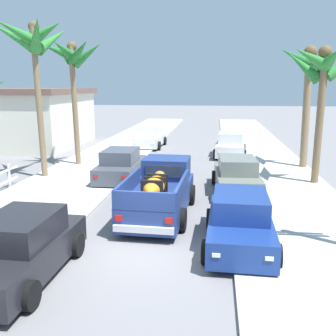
# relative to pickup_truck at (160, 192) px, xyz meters

# --- Properties ---
(ground_plane) EXTENTS (160.00, 160.00, 0.00)m
(ground_plane) POSITION_rel_pickup_truck_xyz_m (-0.01, -3.23, -0.81)
(ground_plane) COLOR slate
(sidewalk_left) EXTENTS (4.70, 60.00, 0.12)m
(sidewalk_left) POSITION_rel_pickup_truck_xyz_m (-4.81, 8.77, -0.75)
(sidewalk_left) COLOR beige
(sidewalk_left) RESTS_ON ground
(sidewalk_right) EXTENTS (4.70, 60.00, 0.12)m
(sidewalk_right) POSITION_rel_pickup_truck_xyz_m (4.80, 8.77, -0.75)
(sidewalk_right) COLOR beige
(sidewalk_right) RESTS_ON ground
(curb_left) EXTENTS (0.16, 60.00, 0.10)m
(curb_left) POSITION_rel_pickup_truck_xyz_m (-3.86, 8.77, -0.76)
(curb_left) COLOR silver
(curb_left) RESTS_ON ground
(curb_right) EXTENTS (0.16, 60.00, 0.10)m
(curb_right) POSITION_rel_pickup_truck_xyz_m (3.85, 8.77, -0.76)
(curb_right) COLOR silver
(curb_right) RESTS_ON ground
(pickup_truck) EXTENTS (2.36, 5.28, 1.80)m
(pickup_truck) POSITION_rel_pickup_truck_xyz_m (0.00, 0.00, 0.00)
(pickup_truck) COLOR navy
(pickup_truck) RESTS_ON ground
(car_left_near) EXTENTS (2.11, 4.30, 1.54)m
(car_left_near) POSITION_rel_pickup_truck_xyz_m (2.68, -2.50, -0.10)
(car_left_near) COLOR navy
(car_left_near) RESTS_ON ground
(car_right_near) EXTENTS (2.13, 4.30, 1.54)m
(car_right_near) POSITION_rel_pickup_truck_xyz_m (-2.96, 15.19, -0.10)
(car_right_near) COLOR silver
(car_right_near) RESTS_ON ground
(car_left_mid) EXTENTS (2.18, 4.33, 1.54)m
(car_left_mid) POSITION_rel_pickup_truck_xyz_m (2.89, 3.29, -0.10)
(car_left_mid) COLOR slate
(car_left_mid) RESTS_ON ground
(car_right_mid) EXTENTS (2.20, 4.33, 1.54)m
(car_right_mid) POSITION_rel_pickup_truck_xyz_m (2.92, 12.17, -0.10)
(car_right_mid) COLOR silver
(car_right_mid) RESTS_ON ground
(car_left_far) EXTENTS (2.02, 4.26, 1.54)m
(car_left_far) POSITION_rel_pickup_truck_xyz_m (-2.64, 4.79, -0.10)
(car_left_far) COLOR #474C56
(car_left_far) RESTS_ON ground
(car_right_far) EXTENTS (2.10, 4.29, 1.54)m
(car_right_far) POSITION_rel_pickup_truck_xyz_m (-2.67, -5.06, -0.10)
(car_right_far) COLOR black
(car_right_far) RESTS_ON ground
(palm_tree_left_fore) EXTENTS (3.61, 4.02, 7.58)m
(palm_tree_left_fore) POSITION_rel_pickup_truck_xyz_m (-6.61, 4.59, 5.60)
(palm_tree_left_fore) COLOR #846B4C
(palm_tree_left_fore) RESTS_ON ground
(palm_tree_right_fore) EXTENTS (3.53, 3.45, 6.98)m
(palm_tree_right_fore) POSITION_rel_pickup_truck_xyz_m (-5.81, 7.68, 5.13)
(palm_tree_right_fore) COLOR #846B4C
(palm_tree_right_fore) RESTS_ON ground
(palm_tree_left_mid) EXTENTS (3.67, 3.73, 6.33)m
(palm_tree_left_mid) POSITION_rel_pickup_truck_xyz_m (6.58, 5.08, 4.36)
(palm_tree_left_mid) COLOR brown
(palm_tree_left_mid) RESTS_ON ground
(palm_tree_left_back) EXTENTS (3.60, 3.61, 6.65)m
(palm_tree_left_back) POSITION_rel_pickup_truck_xyz_m (6.81, 8.81, 4.48)
(palm_tree_left_back) COLOR #846B4C
(palm_tree_left_back) RESTS_ON ground
(roadside_house) EXTENTS (9.68, 9.46, 4.34)m
(roadside_house) POSITION_rel_pickup_truck_xyz_m (-13.09, 14.72, 1.38)
(roadside_house) COLOR beige
(roadside_house) RESTS_ON ground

